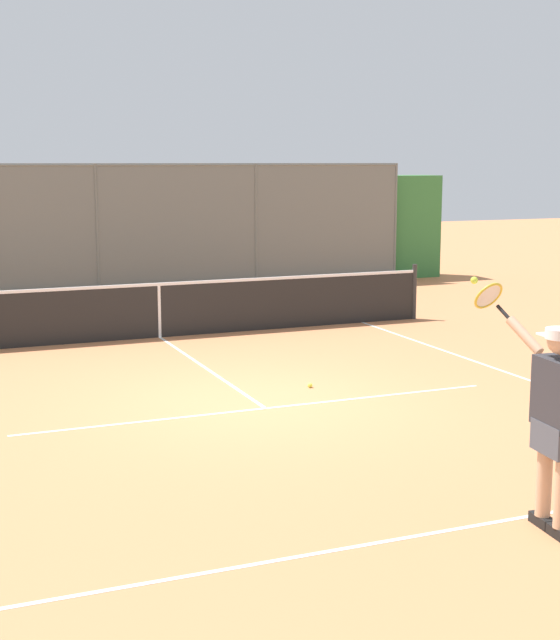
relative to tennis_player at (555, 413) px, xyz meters
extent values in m
plane|color=#C67A4C|center=(0.78, -4.84, -1.02)|extent=(60.00, 60.00, 0.00)
cube|color=white|center=(0.78, -0.32, -1.01)|extent=(7.94, 0.05, 0.01)
cube|color=white|center=(0.78, -4.47, -1.01)|extent=(6.20, 0.05, 0.01)
cube|color=white|center=(-3.19, -4.93, -1.01)|extent=(0.05, 9.22, 0.01)
cube|color=white|center=(0.78, -7.01, -1.01)|extent=(0.05, 5.07, 0.01)
cylinder|color=slate|center=(-6.85, -14.85, 0.48)|extent=(0.07, 0.07, 2.99)
cylinder|color=slate|center=(-3.03, -14.85, 0.48)|extent=(0.07, 0.07, 2.99)
cylinder|color=slate|center=(0.78, -14.85, 0.48)|extent=(0.07, 0.07, 2.99)
cylinder|color=slate|center=(0.78, -14.85, 1.94)|extent=(15.26, 0.05, 0.05)
cube|color=slate|center=(0.78, -14.85, 0.48)|extent=(15.26, 0.02, 2.99)
cube|color=#387A3D|center=(0.78, -15.50, 0.32)|extent=(18.26, 0.90, 2.67)
cube|color=#ADADA8|center=(0.78, -14.67, -0.94)|extent=(16.26, 0.18, 0.15)
cylinder|color=#2D2D2D|center=(-4.31, -9.55, -0.48)|extent=(0.09, 0.09, 1.07)
cube|color=black|center=(0.78, -9.55, -0.56)|extent=(10.11, 0.02, 0.91)
cube|color=white|center=(0.78, -9.55, -0.08)|extent=(10.11, 0.04, 0.05)
cube|color=white|center=(0.78, -9.55, -0.56)|extent=(0.05, 0.04, 0.91)
cube|color=black|center=(0.01, 0.15, -0.97)|extent=(0.14, 0.27, 0.09)
cube|color=black|center=(-0.02, -0.11, -0.97)|extent=(0.14, 0.27, 0.09)
cylinder|color=tan|center=(-0.02, -0.11, -0.53)|extent=(0.13, 0.13, 0.80)
cube|color=#474C56|center=(0.00, 0.02, -0.21)|extent=(0.26, 0.44, 0.26)
cube|color=#2D2D33|center=(0.00, 0.02, 0.16)|extent=(0.26, 0.51, 0.58)
cylinder|color=tan|center=(0.00, -0.44, 0.56)|extent=(0.16, 0.40, 0.30)
cube|color=white|center=(-0.02, -0.10, 0.62)|extent=(0.21, 0.22, 0.02)
cylinder|color=black|center=(0.04, -0.68, 0.72)|extent=(0.06, 0.17, 0.13)
torus|color=gold|center=(0.08, -0.87, 0.85)|extent=(0.32, 0.23, 0.26)
cylinder|color=silver|center=(0.08, -0.87, 0.85)|extent=(0.27, 0.18, 0.21)
sphere|color=#C1D138|center=(0.11, -1.04, 0.96)|extent=(0.07, 0.07, 0.07)
sphere|color=#D6E042|center=(-0.17, -5.24, -0.98)|extent=(0.07, 0.07, 0.07)
camera|label=1|loc=(4.81, 5.84, 2.01)|focal=51.60mm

